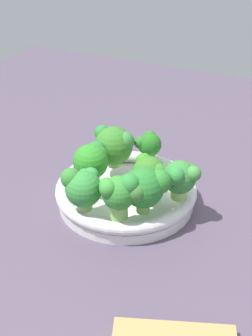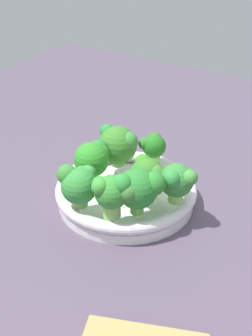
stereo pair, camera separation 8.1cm
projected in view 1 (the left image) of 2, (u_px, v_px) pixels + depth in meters
ground_plane at (143, 211)px, 84.52cm from camera, size 130.00×130.00×2.50cm
bowl at (126, 193)px, 83.48cm from camera, size 23.52×23.52×3.77cm
broccoli_floret_0 at (92, 160)px, 81.17cm from camera, size 6.55×5.79×6.83cm
broccoli_floret_1 at (150, 173)px, 78.56cm from camera, size 5.44×6.13×6.21cm
broccoli_floret_2 at (180, 177)px, 76.81cm from camera, size 5.86×6.09×6.49cm
broccoli_floret_3 at (114, 145)px, 85.37cm from camera, size 6.64×7.51×7.27cm
broccoli_floret_4 at (117, 193)px, 72.46cm from camera, size 5.36×5.34×7.00cm
broccoli_floret_5 at (83, 186)px, 74.97cm from camera, size 6.57×6.38×6.66cm
broccoli_floret_6 at (144, 187)px, 73.38cm from camera, size 6.94×6.98×7.48cm
broccoli_floret_7 at (149, 144)px, 86.61cm from camera, size 4.25×4.54×5.67cm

